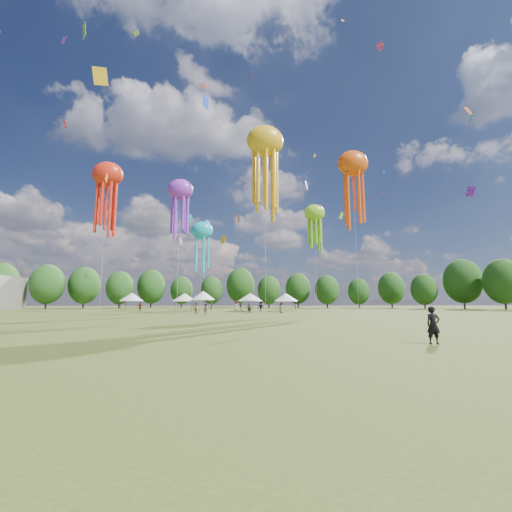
{
  "coord_description": "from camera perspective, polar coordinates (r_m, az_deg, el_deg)",
  "views": [
    {
      "loc": [
        -0.84,
        -15.33,
        1.82
      ],
      "look_at": [
        2.08,
        15.0,
        6.0
      ],
      "focal_mm": 23.56,
      "sensor_mm": 36.0,
      "label": 1
    }
  ],
  "objects": [
    {
      "name": "ground",
      "position": [
        15.46,
        -2.41,
        -14.57
      ],
      "size": [
        300.0,
        300.0,
        0.0
      ],
      "primitive_type": "plane",
      "color": "#384416",
      "rests_on": "ground"
    },
    {
      "name": "spectator_near",
      "position": [
        48.93,
        -8.56,
        -8.95
      ],
      "size": [
        0.92,
        0.82,
        1.56
      ],
      "primitive_type": "imported",
      "rotation": [
        0.0,
        0.0,
        2.79
      ],
      "color": "gray",
      "rests_on": "ground"
    },
    {
      "name": "festival_tents",
      "position": [
        71.08,
        -7.7,
        -6.88
      ],
      "size": [
        37.11,
        10.06,
        4.1
      ],
      "color": "#47474C",
      "rests_on": "ground"
    },
    {
      "name": "observer_main",
      "position": [
        16.9,
        27.89,
        -10.33
      ],
      "size": [
        0.62,
        0.44,
        1.63
      ],
      "primitive_type": "imported",
      "rotation": [
        0.0,
        0.0,
        -0.08
      ],
      "color": "black",
      "rests_on": "ground"
    },
    {
      "name": "treeline",
      "position": [
        78.04,
        -7.73,
        -4.27
      ],
      "size": [
        201.57,
        95.24,
        13.43
      ],
      "color": "#38281C",
      "rests_on": "ground"
    },
    {
      "name": "small_kites",
      "position": [
        64.31,
        -2.78,
        18.26
      ],
      "size": [
        71.36,
        58.07,
        46.32
      ],
      "color": "purple",
      "rests_on": "ground"
    },
    {
      "name": "show_kites",
      "position": [
        55.46,
        -1.89,
        12.32
      ],
      "size": [
        47.19,
        15.34,
        29.17
      ],
      "color": "purple",
      "rests_on": "ground"
    },
    {
      "name": "spectators_far",
      "position": [
        63.41,
        -1.91,
        -8.64
      ],
      "size": [
        32.73,
        21.68,
        1.93
      ],
      "color": "gray",
      "rests_on": "ground"
    }
  ]
}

